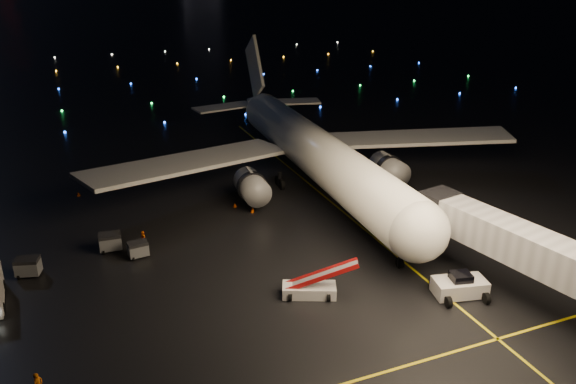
# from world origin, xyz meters

# --- Properties ---
(ground) EXTENTS (2000.00, 2000.00, 0.00)m
(ground) POSITION_xyz_m (0.00, 300.00, 0.00)
(ground) COLOR black
(ground) RESTS_ON ground
(lane_centre) EXTENTS (0.25, 80.00, 0.02)m
(lane_centre) POSITION_xyz_m (12.00, 15.00, 0.01)
(lane_centre) COLOR yellow
(lane_centre) RESTS_ON ground
(airliner) EXTENTS (58.93, 56.23, 16.03)m
(airliner) POSITION_xyz_m (12.13, 26.59, 8.01)
(airliner) COLOR white
(airliner) RESTS_ON ground
(pushback_tug) EXTENTS (4.82, 3.22, 2.11)m
(pushback_tug) POSITION_xyz_m (13.15, -3.85, 1.05)
(pushback_tug) COLOR silver
(pushback_tug) RESTS_ON ground
(belt_loader) EXTENTS (6.86, 4.27, 3.24)m
(belt_loader) POSITION_xyz_m (1.22, 0.90, 1.62)
(belt_loader) COLOR silver
(belt_loader) RESTS_ON ground
(crew_c) EXTENTS (0.63, 1.12, 1.81)m
(crew_c) POSITION_xyz_m (-10.50, 15.23, 0.90)
(crew_c) COLOR orange
(crew_c) RESTS_ON ground
(safety_cone_0) EXTENTS (0.48, 0.48, 0.47)m
(safety_cone_0) POSITION_xyz_m (2.26, 19.19, 0.23)
(safety_cone_0) COLOR #E94900
(safety_cone_0) RESTS_ON ground
(safety_cone_1) EXTENTS (0.62, 0.62, 0.53)m
(safety_cone_1) POSITION_xyz_m (0.92, 21.45, 0.27)
(safety_cone_1) COLOR #E94900
(safety_cone_1) RESTS_ON ground
(safety_cone_2) EXTENTS (0.55, 0.55, 0.53)m
(safety_cone_2) POSITION_xyz_m (2.41, 19.50, 0.26)
(safety_cone_2) COLOR #E94900
(safety_cone_2) RESTS_ON ground
(safety_cone_3) EXTENTS (0.48, 0.48, 0.51)m
(safety_cone_3) POSITION_xyz_m (-15.84, 31.93, 0.25)
(safety_cone_3) COLOR #E94900
(safety_cone_3) RESTS_ON ground
(taxiway_lights) EXTENTS (164.00, 92.00, 0.36)m
(taxiway_lights) POSITION_xyz_m (0.00, 106.00, 0.18)
(taxiway_lights) COLOR black
(taxiway_lights) RESTS_ON ground
(baggage_cart_0) EXTENTS (2.21, 1.61, 1.80)m
(baggage_cart_0) POSITION_xyz_m (-13.60, 15.77, 0.90)
(baggage_cart_0) COLOR slate
(baggage_cart_0) RESTS_ON ground
(baggage_cart_1) EXTENTS (1.98, 1.50, 1.57)m
(baggage_cart_1) POSITION_xyz_m (-11.29, 13.40, 0.78)
(baggage_cart_1) COLOR slate
(baggage_cart_1) RESTS_ON ground
(baggage_cart_2) EXTENTS (2.36, 1.93, 1.74)m
(baggage_cart_2) POSITION_xyz_m (-21.04, 13.57, 0.87)
(baggage_cart_2) COLOR slate
(baggage_cart_2) RESTS_ON ground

